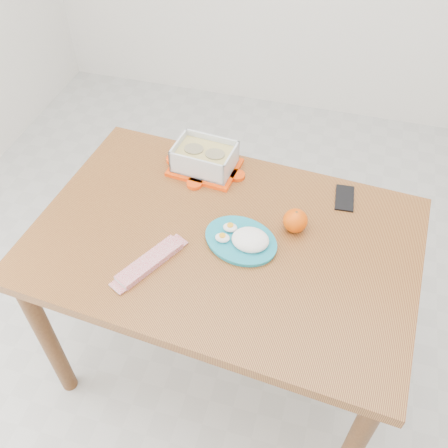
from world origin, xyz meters
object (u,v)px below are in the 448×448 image
(orange_fruit, at_px, (295,221))
(food_container, at_px, (205,158))
(rice_plate, at_px, (244,239))
(dining_table, at_px, (224,257))
(smartphone, at_px, (345,198))

(orange_fruit, bearing_deg, food_container, 150.56)
(food_container, relative_size, rice_plate, 0.85)
(food_container, distance_m, rice_plate, 0.38)
(rice_plate, bearing_deg, orange_fruit, 55.16)
(dining_table, relative_size, smartphone, 10.30)
(rice_plate, height_order, smartphone, rice_plate)
(dining_table, relative_size, orange_fruit, 16.21)
(dining_table, xyz_separation_m, rice_plate, (0.07, -0.01, 0.12))
(orange_fruit, relative_size, rice_plate, 0.26)
(food_container, xyz_separation_m, smartphone, (0.50, -0.02, -0.05))
(dining_table, height_order, orange_fruit, orange_fruit)
(orange_fruit, bearing_deg, rice_plate, -143.87)
(food_container, relative_size, smartphone, 2.05)
(orange_fruit, relative_size, smartphone, 0.64)
(smartphone, bearing_deg, food_container, 173.40)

